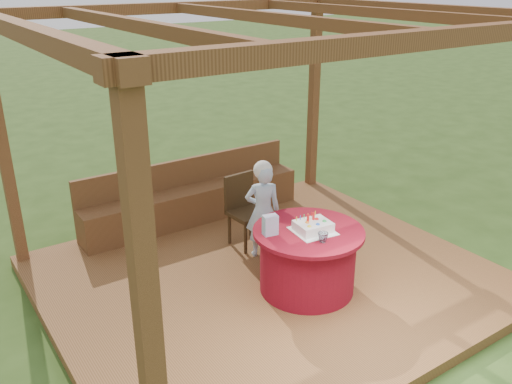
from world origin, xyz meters
TOP-DOWN VIEW (x-y plane):
  - ground at (0.00, 0.00)m, footprint 60.00×60.00m
  - deck at (0.00, 0.00)m, footprint 4.50×4.00m
  - pergola at (0.00, 0.00)m, footprint 4.50×4.00m
  - bench at (0.00, 1.72)m, footprint 3.00×0.42m
  - table at (0.15, -0.45)m, footprint 1.11×1.11m
  - chair at (0.20, 0.78)m, footprint 0.43×0.43m
  - elderly_woman at (0.20, 0.41)m, footprint 0.47×0.41m
  - birthday_cake at (0.17, -0.50)m, footprint 0.42×0.42m
  - gift_bag at (-0.22, -0.32)m, footprint 0.16×0.11m
  - drinking_glass at (0.10, -0.73)m, footprint 0.11×0.11m

SIDE VIEW (x-z plane):
  - ground at x=0.00m, z-range 0.00..0.00m
  - deck at x=0.00m, z-range 0.00..0.12m
  - bench at x=0.00m, z-range -0.02..0.79m
  - table at x=0.15m, z-range 0.13..0.80m
  - chair at x=0.20m, z-range 0.16..1.01m
  - elderly_woman at x=0.20m, z-range 0.13..1.28m
  - drinking_glass at x=0.10m, z-range 0.80..0.89m
  - birthday_cake at x=0.17m, z-range 0.76..0.94m
  - gift_bag at x=-0.22m, z-range 0.80..1.00m
  - pergola at x=0.00m, z-range 1.05..3.77m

